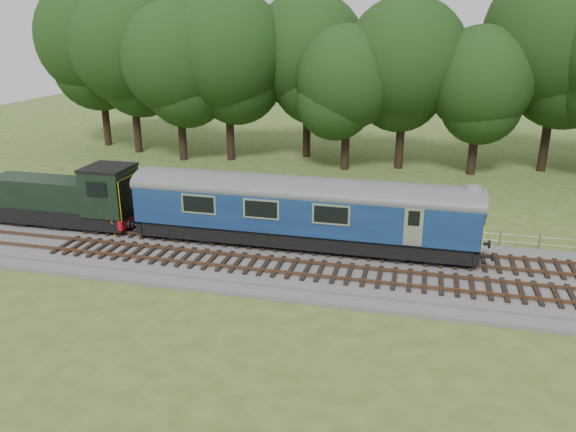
# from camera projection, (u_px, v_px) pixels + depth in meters

# --- Properties ---
(ground) EXTENTS (120.00, 120.00, 0.00)m
(ground) POSITION_uv_depth(u_px,v_px,m) (382.00, 271.00, 28.00)
(ground) COLOR #41551F
(ground) RESTS_ON ground
(ballast) EXTENTS (70.00, 7.00, 0.35)m
(ballast) POSITION_uv_depth(u_px,v_px,m) (382.00, 268.00, 27.94)
(ballast) COLOR #4C4C4F
(ballast) RESTS_ON ground
(track_north) EXTENTS (67.20, 2.40, 0.21)m
(track_north) POSITION_uv_depth(u_px,v_px,m) (384.00, 253.00, 29.15)
(track_north) COLOR black
(track_north) RESTS_ON ballast
(track_south) EXTENTS (67.20, 2.40, 0.21)m
(track_south) POSITION_uv_depth(u_px,v_px,m) (379.00, 277.00, 26.40)
(track_south) COLOR black
(track_south) RESTS_ON ballast
(fence) EXTENTS (64.00, 0.12, 1.00)m
(fence) POSITION_uv_depth(u_px,v_px,m) (388.00, 239.00, 32.13)
(fence) COLOR #6B6054
(fence) RESTS_ON ground
(tree_line) EXTENTS (70.00, 8.00, 18.00)m
(tree_line) POSITION_uv_depth(u_px,v_px,m) (404.00, 166.00, 48.17)
(tree_line) COLOR black
(tree_line) RESTS_ON ground
(dmu_railcar) EXTENTS (18.05, 2.86, 3.88)m
(dmu_railcar) POSITION_uv_depth(u_px,v_px,m) (302.00, 206.00, 29.43)
(dmu_railcar) COLOR black
(dmu_railcar) RESTS_ON ground
(shunter_loco) EXTENTS (8.92, 2.60, 3.38)m
(shunter_loco) POSITION_uv_depth(u_px,v_px,m) (69.00, 199.00, 32.78)
(shunter_loco) COLOR black
(shunter_loco) RESTS_ON ground
(worker) EXTENTS (0.77, 0.72, 1.77)m
(worker) POSITION_uv_depth(u_px,v_px,m) (117.00, 221.00, 31.31)
(worker) COLOR orange
(worker) RESTS_ON ballast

